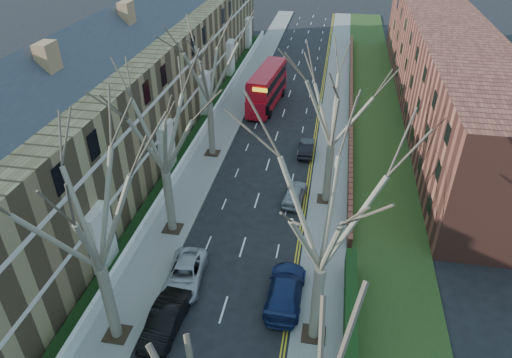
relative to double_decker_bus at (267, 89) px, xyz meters
The scene contains 17 objects.
pavement_left 4.63m from the double_decker_bus, 154.60° to the right, with size 3.00×102.00×0.12m, color slate.
pavement_right 8.71m from the double_decker_bus, 12.10° to the right, with size 3.00×102.00×0.12m, color slate.
terrace_left 15.37m from the double_decker_bus, 139.34° to the right, with size 9.70×78.00×13.60m.
flats_right 20.06m from the double_decker_bus, ahead, with size 13.97×54.00×10.00m.
front_wall_left 11.26m from the double_decker_bus, 118.85° to the right, with size 0.30×78.00×1.00m.
grass_verge_right 13.04m from the double_decker_bus, ahead, with size 6.00×102.00×0.06m.
tree_left_mid 35.72m from the double_decker_bus, 95.64° to the right, with size 10.50×10.50×14.71m.
tree_left_far 26.00m from the double_decker_bus, 97.89° to the right, with size 10.15×10.15×14.22m.
tree_left_dist 15.16m from the double_decker_bus, 105.04° to the right, with size 10.50×10.50×14.71m.
tree_right_mid 34.53m from the double_decker_bus, 76.34° to the right, with size 10.50×10.50×14.71m.
tree_right_far 21.59m from the double_decker_bus, 67.00° to the right, with size 10.15×10.15×14.22m.
double_decker_bus is the anchor object (origin of this frame).
car_left_mid 33.89m from the double_decker_bus, 91.25° to the right, with size 1.67×4.78×1.57m, color black.
car_left_far 29.94m from the double_decker_bus, 91.50° to the right, with size 2.29×4.97×1.38m, color #AEADB3.
car_right_near 30.82m from the double_decker_bus, 78.85° to the right, with size 2.25×5.54×1.61m, color navy.
car_right_mid 19.97m from the double_decker_bus, 74.37° to the right, with size 1.63×4.05×1.38m, color gray.
car_right_far 12.46m from the double_decker_bus, 62.79° to the right, with size 1.37×3.94×1.30m, color black.
Camera 1 is at (5.47, -9.93, 22.32)m, focal length 32.00 mm.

